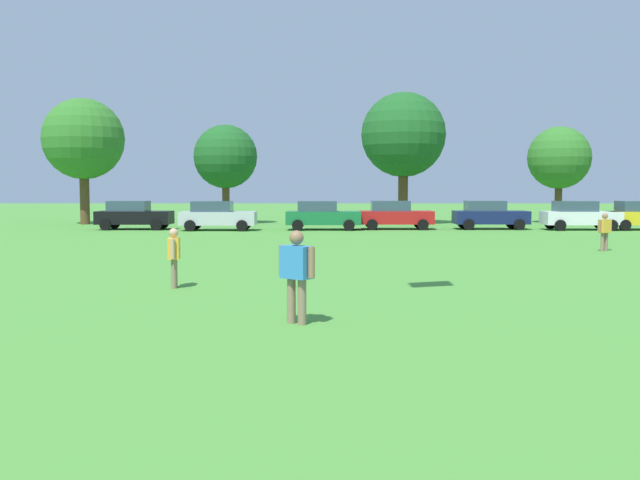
% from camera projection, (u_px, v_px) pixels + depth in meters
% --- Properties ---
extents(ground_plane, '(160.00, 160.00, 0.00)m').
position_uv_depth(ground_plane, '(283.00, 249.00, 28.90)').
color(ground_plane, '#4C9338').
extents(adult_bystander, '(0.67, 0.59, 1.71)m').
position_uv_depth(adult_bystander, '(297.00, 269.00, 13.14)').
color(adult_bystander, '#8C7259').
rests_on(adult_bystander, ground).
extents(bystander_near_trees, '(0.32, 0.70, 1.48)m').
position_uv_depth(bystander_near_trees, '(174.00, 253.00, 17.86)').
color(bystander_near_trees, '#8C7259').
rests_on(bystander_near_trees, ground).
extents(bystander_midfield, '(0.61, 0.48, 1.48)m').
position_uv_depth(bystander_midfield, '(605.00, 229.00, 28.10)').
color(bystander_midfield, '#8C7259').
rests_on(bystander_midfield, ground).
extents(parked_car_black_0, '(4.30, 2.02, 1.68)m').
position_uv_depth(parked_car_black_0, '(133.00, 215.00, 42.37)').
color(parked_car_black_0, black).
rests_on(parked_car_black_0, ground).
extents(parked_car_silver_1, '(4.30, 2.02, 1.68)m').
position_uv_depth(parked_car_silver_1, '(217.00, 215.00, 41.45)').
color(parked_car_silver_1, silver).
rests_on(parked_car_silver_1, ground).
extents(parked_car_green_2, '(4.30, 2.02, 1.68)m').
position_uv_depth(parked_car_green_2, '(322.00, 215.00, 41.91)').
color(parked_car_green_2, '#196B38').
rests_on(parked_car_green_2, ground).
extents(parked_car_red_3, '(4.30, 2.02, 1.68)m').
position_uv_depth(parked_car_red_3, '(395.00, 215.00, 42.53)').
color(parked_car_red_3, red).
rests_on(parked_car_red_3, ground).
extents(parked_car_navy_4, '(4.30, 2.02, 1.68)m').
position_uv_depth(parked_car_navy_4, '(489.00, 215.00, 42.65)').
color(parked_car_navy_4, '#141E4C').
rests_on(parked_car_navy_4, ground).
extents(parked_car_white_5, '(4.30, 2.02, 1.68)m').
position_uv_depth(parked_car_white_5, '(579.00, 215.00, 41.85)').
color(parked_car_white_5, white).
rests_on(parked_car_white_5, ground).
extents(tree_far_left, '(5.36, 5.36, 8.35)m').
position_uv_depth(tree_far_left, '(83.00, 139.00, 47.87)').
color(tree_far_left, brown).
rests_on(tree_far_left, ground).
extents(tree_left, '(4.28, 4.28, 6.67)m').
position_uv_depth(tree_left, '(226.00, 157.00, 48.65)').
color(tree_left, brown).
rests_on(tree_left, ground).
extents(tree_center_left, '(5.64, 5.64, 8.78)m').
position_uv_depth(tree_center_left, '(403.00, 135.00, 48.20)').
color(tree_center_left, brown).
rests_on(tree_center_left, ground).
extents(tree_center_right, '(4.22, 4.22, 6.58)m').
position_uv_depth(tree_center_right, '(559.00, 158.00, 48.97)').
color(tree_center_right, brown).
rests_on(tree_center_right, ground).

